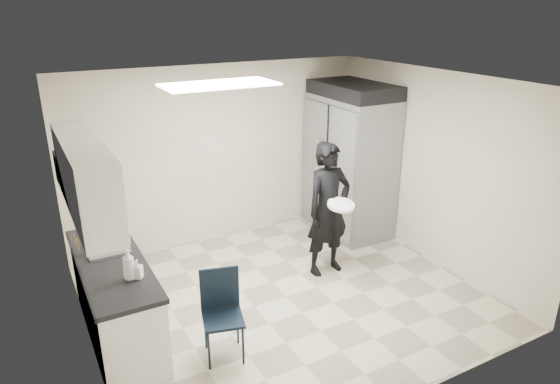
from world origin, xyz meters
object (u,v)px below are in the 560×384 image
lower_counter (116,301)px  folding_chair (223,319)px  commercial_fridge (350,166)px  man_tuxedo (328,209)px

lower_counter → folding_chair: folding_chair is taller
folding_chair → commercial_fridge: bearing=48.3°
lower_counter → folding_chair: size_ratio=2.14×
commercial_fridge → man_tuxedo: bearing=-137.1°
lower_counter → commercial_fridge: 3.98m
lower_counter → man_tuxedo: 2.78m
commercial_fridge → lower_counter: bearing=-164.1°
lower_counter → folding_chair: (0.86, -0.85, 0.01)m
lower_counter → folding_chair: bearing=-44.6°
commercial_fridge → folding_chair: commercial_fridge is taller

